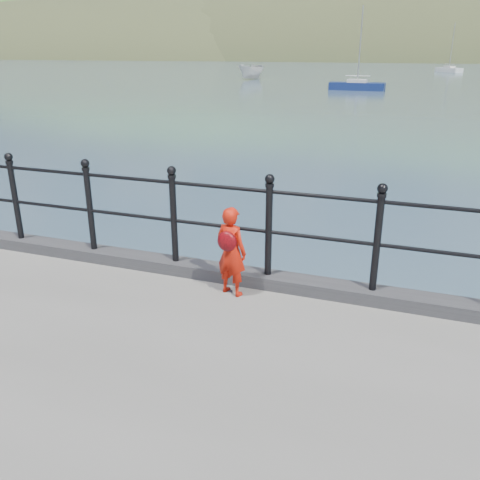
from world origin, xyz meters
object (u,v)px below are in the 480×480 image
at_px(child, 231,251).
at_px(sailboat_port, 357,87).
at_px(railing, 220,214).
at_px(sailboat_deep, 449,70).
at_px(launch_white, 251,72).

xyz_separation_m(child, sailboat_port, (-4.64, 45.63, -1.18)).
xyz_separation_m(railing, sailboat_deep, (4.73, 91.39, -1.48)).
height_order(child, sailboat_port, sailboat_port).
bearing_deg(child, launch_white, -55.72).
distance_m(railing, launch_white, 62.05).
height_order(railing, sailboat_port, sailboat_port).
xyz_separation_m(railing, child, (0.27, -0.34, -0.30)).
distance_m(child, sailboat_deep, 91.84).
bearing_deg(child, railing, -35.58).
bearing_deg(child, sailboat_port, -68.35).
xyz_separation_m(child, sailboat_deep, (4.45, 91.73, -1.18)).
relative_size(railing, launch_white, 3.70).
relative_size(child, sailboat_port, 0.14).
bearing_deg(launch_white, sailboat_port, -28.15).
bearing_deg(sailboat_port, child, -82.70).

